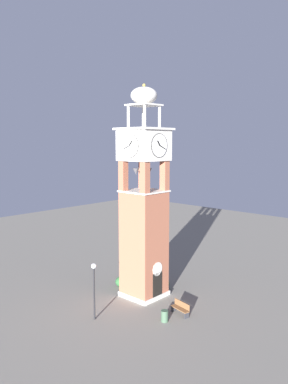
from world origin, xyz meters
TOP-DOWN VIEW (x-y plane):
  - ground at (0.00, 0.00)m, footprint 80.00×80.00m
  - clock_tower at (-0.00, -0.00)m, footprint 3.47×3.47m
  - park_bench at (-0.80, -4.38)m, footprint 0.75×1.66m
  - lamp_post at (-5.57, -0.36)m, footprint 0.36×0.36m
  - trash_bin at (-2.44, -4.22)m, footprint 0.52×0.52m
  - shrub_near_entry at (0.02, 2.71)m, footprint 1.05×1.05m
  - shrub_left_of_tower at (2.25, -0.32)m, footprint 0.85×0.85m

SIDE VIEW (x-z plane):
  - ground at x=0.00m, z-range 0.00..0.00m
  - trash_bin at x=-2.44m, z-range 0.00..0.80m
  - shrub_left_of_tower at x=2.25m, z-range 0.00..0.84m
  - shrub_near_entry at x=0.02m, z-range 0.00..0.90m
  - park_bench at x=-0.80m, z-range 0.01..0.96m
  - lamp_post at x=-5.57m, z-range 0.77..4.87m
  - clock_tower at x=0.00m, z-range -1.51..15.44m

